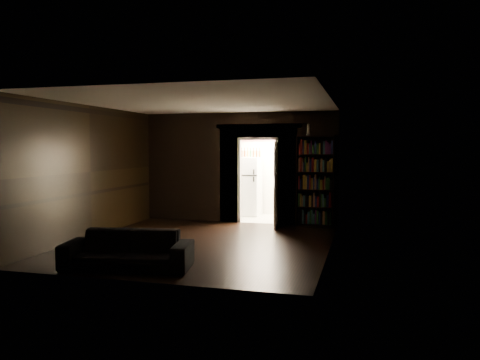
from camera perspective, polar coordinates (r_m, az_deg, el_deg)
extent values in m
plane|color=black|center=(9.45, -4.61, -7.72)|extent=(5.50, 5.50, 0.00)
cube|color=black|center=(12.32, -5.62, 1.57)|extent=(2.55, 0.10, 2.80)
cube|color=black|center=(11.61, 8.14, 1.40)|extent=(1.55, 0.10, 2.80)
cube|color=black|center=(11.82, 2.25, 6.58)|extent=(0.90, 0.10, 0.70)
cube|color=black|center=(10.38, -17.76, 0.95)|extent=(0.02, 5.50, 2.80)
cube|color=black|center=(8.75, 10.94, 0.53)|extent=(0.02, 5.50, 2.80)
cube|color=black|center=(6.75, -12.58, -0.49)|extent=(5.00, 0.02, 2.80)
cube|color=beige|center=(9.30, -4.71, 9.43)|extent=(5.00, 5.50, 0.02)
cube|color=white|center=(11.78, 2.16, -0.23)|extent=(1.04, 0.06, 2.17)
cube|color=#B8B4A0|center=(12.79, 3.07, -4.86)|extent=(2.20, 1.80, 0.10)
cube|color=white|center=(13.49, 3.84, 0.94)|extent=(2.20, 0.10, 2.40)
cube|color=white|center=(12.91, -1.47, 0.81)|extent=(0.10, 1.60, 2.40)
cube|color=white|center=(12.48, 7.81, 0.67)|extent=(0.10, 1.60, 2.40)
cube|color=white|center=(12.65, 3.11, 6.41)|extent=(2.20, 1.80, 0.10)
cube|color=#B86364|center=(13.41, 3.81, 5.28)|extent=(2.00, 0.04, 0.26)
imported|color=black|center=(7.70, -13.57, -7.58)|extent=(2.13, 1.20, 0.77)
cube|color=black|center=(11.39, 9.16, -0.17)|extent=(0.95, 0.57, 2.20)
cube|color=white|center=(13.19, 0.88, -0.75)|extent=(0.82, 0.77, 1.65)
cube|color=white|center=(11.25, 4.34, -0.56)|extent=(0.18, 0.85, 2.05)
cube|color=white|center=(11.34, 8.32, 6.09)|extent=(0.11, 0.11, 0.28)
cube|color=black|center=(13.11, 1.29, 3.39)|extent=(0.64, 0.18, 0.26)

